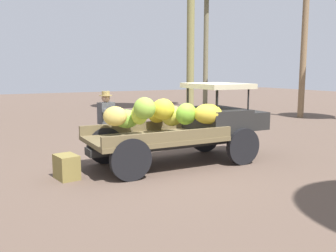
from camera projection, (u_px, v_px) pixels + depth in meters
name	position (u px, v px, depth m)	size (l,w,h in m)	color
ground_plane	(172.00, 162.00, 9.01)	(60.00, 60.00, 0.00)	brown
truck	(188.00, 124.00, 8.87)	(4.50, 1.87, 1.87)	black
farmer	(106.00, 119.00, 9.69)	(0.53, 0.49, 1.65)	#B9B6A9
wooden_crate	(67.00, 167.00, 7.55)	(0.53, 0.39, 0.49)	olive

